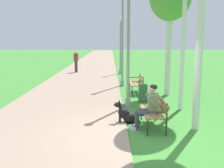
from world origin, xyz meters
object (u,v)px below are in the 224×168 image
Objects in this scene: dog_black at (126,115)px; lamp_post_mid at (122,40)px; pedestrian_distant at (76,62)px; park_bench_mid at (137,82)px; litter_bin at (143,93)px; lamp_post_near at (128,45)px; park_bench_near at (155,109)px; lamp_post_far at (120,45)px; person_seated_on_near_bench at (149,105)px.

lamp_post_mid reaches higher than dog_black.
pedestrian_distant is (-3.02, 12.06, 0.58)m from dog_black.
park_bench_mid reaches higher than litter_bin.
lamp_post_near is at bearing -72.56° from pedestrian_distant.
park_bench_near is 11.86m from lamp_post_far.
person_seated_on_near_bench is 0.76× the size of pedestrian_distant.
lamp_post_mid is at bearing 93.49° from person_seated_on_near_bench.
lamp_post_far reaches higher than litter_bin.
dog_black is 2.80m from litter_bin.
lamp_post_mid is at bearing 90.13° from lamp_post_near.
lamp_post_far is at bearing 88.70° from dog_black.
park_bench_mid is at bearing 87.67° from person_seated_on_near_bench.
lamp_post_far is (0.09, 5.04, -0.36)m from lamp_post_mid.
litter_bin is at bearing 85.66° from person_seated_on_near_bench.
lamp_post_mid is 1.18× the size of lamp_post_far.
lamp_post_far is at bearing 92.61° from park_bench_near.
lamp_post_near is 2.16m from litter_bin.
lamp_post_near is (0.18, 1.89, 2.00)m from dog_black.
pedestrian_distant is (-3.60, 12.59, 0.16)m from person_seated_on_near_bench.
person_seated_on_near_bench is at bearing -74.02° from pedestrian_distant.
park_bench_near is 0.32× the size of lamp_post_mid.
person_seated_on_near_bench is at bearing -86.51° from lamp_post_mid.
litter_bin is at bearing 89.33° from park_bench_near.
person_seated_on_near_bench is (-0.21, -0.16, 0.17)m from park_bench_near.
park_bench_mid is 0.91× the size of pedestrian_distant.
person_seated_on_near_bench is 3.23m from litter_bin.
park_bench_mid is 1.82m from litter_bin.
park_bench_near is 4.85m from park_bench_mid.
park_bench_near is 0.91× the size of pedestrian_distant.
pedestrian_distant is (-3.20, 10.17, -1.41)m from lamp_post_near.
lamp_post_near is 9.49m from lamp_post_far.
pedestrian_distant is (-3.19, 5.72, -1.60)m from lamp_post_mid.
lamp_post_far is at bearing 89.51° from lamp_post_near.
park_bench_near is at bearing -87.39° from lamp_post_far.
dog_black is at bearing -99.99° from park_bench_mid.
lamp_post_mid reaches higher than park_bench_near.
dog_black is (-0.79, -4.49, -0.25)m from park_bench_mid.
lamp_post_far is (-0.53, 6.89, 1.56)m from park_bench_mid.
lamp_post_near reaches higher than park_bench_mid.
litter_bin is (0.57, -8.70, -1.73)m from lamp_post_far.
dog_black is at bearing -91.30° from lamp_post_far.
person_seated_on_near_bench is at bearing -94.34° from litter_bin.
lamp_post_near is 6.23× the size of litter_bin.
pedestrian_distant is at bearing 116.70° from park_bench_mid.
dog_black is 0.50× the size of pedestrian_distant.
litter_bin is 0.42× the size of pedestrian_distant.
pedestrian_distant is (-3.85, 9.39, 0.49)m from litter_bin.
person_seated_on_near_bench reaches higher than dog_black.
lamp_post_near is at bearing -103.28° from park_bench_mid.
park_bench_near is 1.00× the size of park_bench_mid.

